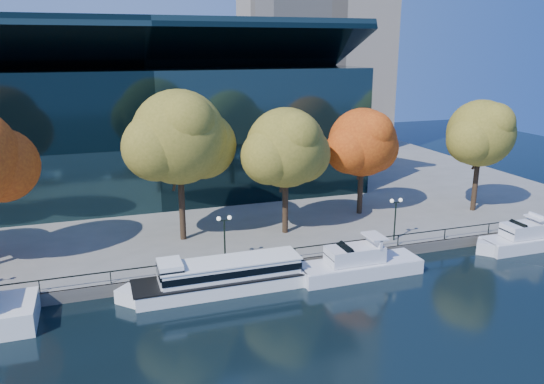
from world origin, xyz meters
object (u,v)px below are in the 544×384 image
object	(u,v)px
cruiser_far	(523,239)
tree_5	(482,135)
cruiser_near	(355,264)
lamp_1	(224,228)
lamp_2	(396,210)
tree_3	(287,149)
tree_2	(181,139)
tree_4	(364,144)
tour_boat	(220,276)

from	to	relation	value
cruiser_far	tree_5	size ratio (longest dim) A/B	0.82
cruiser_near	lamp_1	size ratio (longest dim) A/B	2.87
lamp_2	tree_3	bearing A→B (deg)	148.89
tree_3	lamp_2	distance (m)	11.39
tree_2	tree_3	xyz separation A→B (m)	(9.65, -1.29, -1.28)
cruiser_near	tree_3	size ratio (longest dim) A/B	0.96
tree_2	lamp_2	size ratio (longest dim) A/B	3.44
lamp_1	cruiser_far	bearing A→B (deg)	-7.37
tree_4	lamp_1	bearing A→B (deg)	-153.77
tour_boat	tree_4	world-z (taller)	tree_4
cruiser_far	tree_3	size ratio (longest dim) A/B	0.82
tree_3	lamp_1	distance (m)	10.46
tree_2	cruiser_far	bearing A→B (deg)	-18.67
cruiser_far	tree_2	size ratio (longest dim) A/B	0.71
tree_5	lamp_2	world-z (taller)	tree_5
tour_boat	tree_3	bearing A→B (deg)	44.11
tree_3	tree_5	world-z (taller)	tree_5
cruiser_far	lamp_1	bearing A→B (deg)	172.63
lamp_1	cruiser_near	bearing A→B (deg)	-21.58
tree_3	tree_4	distance (m)	10.22
tree_2	tree_3	distance (m)	9.81
tree_5	tour_boat	bearing A→B (deg)	-164.46
cruiser_near	lamp_1	distance (m)	11.19
tour_boat	tree_4	size ratio (longest dim) A/B	1.36
tree_2	cruiser_near	bearing A→B (deg)	-40.59
cruiser_far	tree_2	bearing A→B (deg)	161.33
tour_boat	lamp_2	distance (m)	17.78
tree_2	tree_4	size ratio (longest dim) A/B	1.23
cruiser_far	tree_5	distance (m)	12.40
tour_boat	tree_5	world-z (taller)	tree_5
cruiser_near	tree_4	xyz separation A→B (m)	(7.07, 12.41, 7.54)
tour_boat	tree_4	distance (m)	22.85
tour_boat	lamp_1	xyz separation A→B (m)	(1.18, 3.10, 2.74)
cruiser_near	tree_5	bearing A→B (deg)	25.79
tour_boat	tree_2	bearing A→B (deg)	96.14
cruiser_far	lamp_2	size ratio (longest dim) A/B	2.46
cruiser_near	tree_2	bearing A→B (deg)	139.41
cruiser_far	lamp_1	xyz separation A→B (m)	(-27.75, 3.59, 2.95)
tree_5	lamp_2	xyz separation A→B (m)	(-13.39, -5.43, -5.37)
cruiser_far	tree_5	xyz separation A→B (m)	(1.75, 9.02, 8.33)
tour_boat	lamp_2	bearing A→B (deg)	10.17
tree_2	tree_5	size ratio (longest dim) A/B	1.15
tree_4	lamp_1	size ratio (longest dim) A/B	2.81
lamp_1	tree_4	bearing A→B (deg)	26.23
cruiser_near	tree_5	xyz separation A→B (m)	(19.46, 9.40, 8.31)
tour_boat	lamp_1	distance (m)	4.31
cruiser_near	lamp_1	world-z (taller)	lamp_1
tour_boat	tree_2	distance (m)	13.36
cruiser_near	tree_5	size ratio (longest dim) A/B	0.96
tree_3	tree_4	bearing A→B (deg)	18.21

